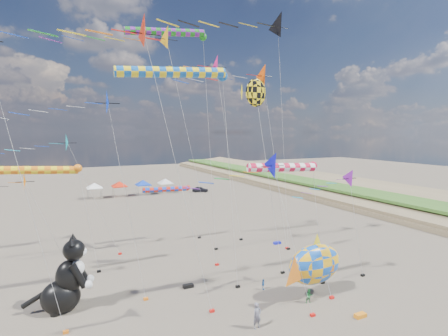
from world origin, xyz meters
TOP-DOWN VIEW (x-y plane):
  - delta_kite_0 at (8.52, 7.53)m, footprint 9.18×1.74m
  - delta_kite_1 at (3.25, 22.42)m, footprint 13.98×2.72m
  - delta_kite_2 at (-15.93, 17.60)m, footprint 8.57×1.59m
  - delta_kite_3 at (-12.71, 23.73)m, footprint 12.39×2.01m
  - delta_kite_5 at (-10.25, 11.84)m, footprint 9.31×1.94m
  - delta_kite_6 at (-3.95, 16.06)m, footprint 14.29×2.46m
  - delta_kite_7 at (-7.33, 7.72)m, footprint 12.70×2.47m
  - delta_kite_8 at (5.99, 17.11)m, footprint 13.71×2.59m
  - delta_kite_9 at (7.65, 16.83)m, footprint 14.64×3.02m
  - delta_kite_10 at (0.01, 3.89)m, footprint 8.94×2.00m
  - windsock_0 at (-4.34, 10.56)m, footprint 10.13×0.85m
  - windsock_1 at (-0.70, 25.47)m, footprint 7.35×0.63m
  - windsock_2 at (4.03, 7.97)m, footprint 7.93×0.76m
  - windsock_3 at (-1.82, 20.49)m, footprint 9.99×0.84m
  - windsock_4 at (-14.57, 19.51)m, footprint 9.29×0.77m
  - angelfish_kite at (4.14, 13.41)m, footprint 3.74×3.02m
  - cat_inflatable at (-12.79, 12.99)m, footprint 4.70×2.99m
  - fish_inflatable at (5.86, 6.38)m, footprint 6.80×3.42m
  - person_adult at (-0.88, 4.34)m, footprint 0.73×0.54m
  - child_green at (4.77, 5.62)m, footprint 0.62×0.52m
  - child_blue at (2.75, 9.27)m, footprint 0.48×0.59m
  - kite_bag_0 at (6.74, 2.23)m, footprint 0.90×0.44m
  - kite_bag_1 at (10.97, 19.09)m, footprint 0.90×0.44m
  - kite_bag_3 at (-2.99, 12.48)m, footprint 0.90×0.44m
  - tent_row at (1.50, 60.00)m, footprint 19.20×4.20m
  - parked_car at (16.59, 58.00)m, footprint 3.95×2.95m

SIDE VIEW (x-z plane):
  - kite_bag_0 at x=6.74m, z-range 0.00..0.30m
  - kite_bag_1 at x=10.97m, z-range 0.00..0.30m
  - kite_bag_3 at x=-2.99m, z-range 0.00..0.30m
  - child_blue at x=2.75m, z-range 0.00..0.94m
  - child_green at x=4.77m, z-range 0.00..1.15m
  - parked_car at x=16.59m, z-range 0.00..1.25m
  - person_adult at x=-0.88m, z-range 0.00..1.84m
  - fish_inflatable at x=5.86m, z-range 0.11..5.44m
  - cat_inflatable at x=-12.79m, z-range 0.00..5.89m
  - tent_row at x=1.50m, z-range 1.25..5.05m
  - windsock_1 at x=-0.70m, z-range 3.14..10.17m
  - delta_kite_2 at x=-15.93m, z-range 3.97..14.31m
  - delta_kite_0 at x=8.52m, z-range 4.04..14.61m
  - windsock_4 at x=-14.57m, z-range 4.91..15.59m
  - windsock_2 at x=4.03m, z-range 5.13..16.28m
  - delta_kite_10 at x=0.01m, z-range 4.91..17.34m
  - delta_kite_3 at x=-12.71m, z-range 5.44..19.03m
  - delta_kite_5 at x=-10.25m, z-range 7.06..23.85m
  - angelfish_kite at x=4.14m, z-range 7.87..26.54m
  - windsock_0 at x=-4.34m, z-range 8.79..27.36m
  - delta_kite_8 at x=5.99m, z-range 8.96..30.00m
  - delta_kite_7 at x=-7.33m, z-range 9.12..30.39m
  - delta_kite_1 at x=3.25m, z-range 9.73..32.42m
  - delta_kite_6 at x=-3.95m, z-range 10.27..33.89m
  - windsock_3 at x=-1.82m, z-range 11.62..35.90m
  - delta_kite_9 at x=7.65m, z-range 11.33..37.49m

